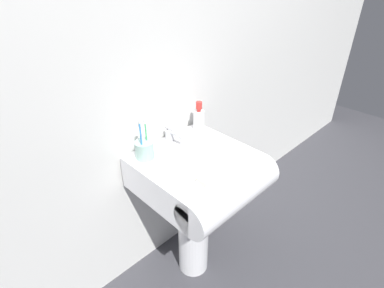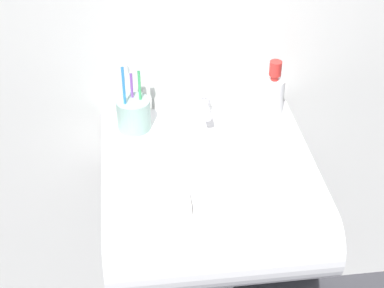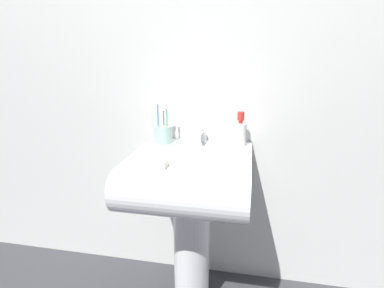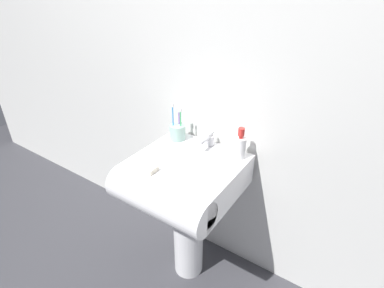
# 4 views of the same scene
# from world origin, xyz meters

# --- Properties ---
(sink_pedestal) EXTENTS (0.17, 0.17, 0.63)m
(sink_pedestal) POSITION_xyz_m (0.00, 0.00, 0.31)
(sink_pedestal) COLOR white
(sink_pedestal) RESTS_ON ground
(sink_basin) EXTENTS (0.52, 0.55, 0.17)m
(sink_basin) POSITION_xyz_m (0.00, -0.06, 0.71)
(sink_basin) COLOR white
(sink_basin) RESTS_ON sink_pedestal
(faucet) EXTENTS (0.04, 0.13, 0.07)m
(faucet) POSITION_xyz_m (0.01, 0.17, 0.83)
(faucet) COLOR #B7B7BC
(faucet) RESTS_ON sink_basin
(toothbrush_cup) EXTENTS (0.09, 0.09, 0.21)m
(toothbrush_cup) POSITION_xyz_m (-0.17, 0.15, 0.84)
(toothbrush_cup) COLOR #99BFB2
(toothbrush_cup) RESTS_ON sink_basin
(soap_bottle) EXTENTS (0.06, 0.06, 0.16)m
(soap_bottle) POSITION_xyz_m (0.20, 0.16, 0.86)
(soap_bottle) COLOR white
(soap_bottle) RESTS_ON sink_basin
(bar_soap) EXTENTS (0.07, 0.06, 0.02)m
(bar_soap) POSITION_xyz_m (-0.10, -0.18, 0.81)
(bar_soap) COLOR silver
(bar_soap) RESTS_ON sink_basin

